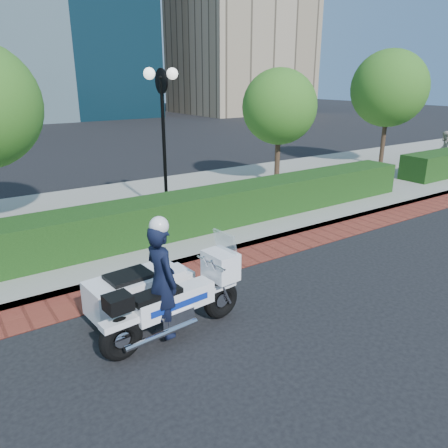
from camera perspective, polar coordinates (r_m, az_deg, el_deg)
ground at (r=8.82m, az=2.55°, el=-9.18°), size 120.00×120.00×0.00m
brick_strip at (r=9.93m, az=-2.67°, el=-5.81°), size 60.00×1.00×0.01m
sidewalk at (r=13.70m, az=-12.68°, el=1.05°), size 60.00×8.00×0.15m
hedge_main at (r=11.42m, az=-8.30°, el=0.80°), size 18.00×1.20×1.00m
lamppost at (r=12.81m, az=-7.97°, el=13.32°), size 1.02×0.70×4.21m
tree_c at (r=16.99m, az=7.24°, el=14.94°), size 2.80×2.80×4.30m
tree_d at (r=21.82m, az=20.77°, el=16.21°), size 3.40×3.40×5.16m
police_motorcycle at (r=7.45m, az=-8.85°, el=-8.58°), size 2.66×1.88×2.15m
pedestrian at (r=22.20m, az=26.75°, el=8.63°), size 0.96×0.83×1.69m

